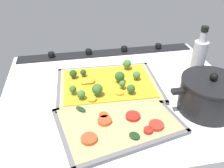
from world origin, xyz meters
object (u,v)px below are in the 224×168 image
at_px(veggie_pizza_back, 118,121).
at_px(oil_bottle, 197,65).
at_px(baking_tray_front, 108,86).
at_px(broccoli_pizza, 108,83).
at_px(cooking_pot, 209,95).
at_px(baking_tray_back, 118,122).

relative_size(veggie_pizza_back, oil_bottle, 1.54).
relative_size(baking_tray_front, broccoli_pizza, 1.07).
height_order(veggie_pizza_back, oil_bottle, oil_bottle).
xyz_separation_m(veggie_pizza_back, oil_bottle, (-0.30, -0.13, 0.09)).
bearing_deg(cooking_pot, baking_tray_front, -32.19).
relative_size(baking_tray_front, baking_tray_back, 0.96).
height_order(broccoli_pizza, baking_tray_back, broccoli_pizza).
bearing_deg(broccoli_pizza, baking_tray_front, -121.46).
bearing_deg(oil_bottle, cooking_pot, 86.12).
bearing_deg(baking_tray_back, cooking_pot, -177.24).
xyz_separation_m(broccoli_pizza, oil_bottle, (-0.30, 0.07, 0.08)).
xyz_separation_m(baking_tray_front, baking_tray_back, (0.00, 0.19, 0.00)).
distance_m(baking_tray_back, oil_bottle, 0.34).
distance_m(broccoli_pizza, cooking_pot, 0.34).
distance_m(baking_tray_front, baking_tray_back, 0.19).
relative_size(baking_tray_front, cooking_pot, 1.48).
height_order(broccoli_pizza, oil_bottle, oil_bottle).
relative_size(broccoli_pizza, baking_tray_back, 0.90).
bearing_deg(oil_bottle, baking_tray_front, -13.20).
distance_m(baking_tray_front, cooking_pot, 0.34).
bearing_deg(oil_bottle, broccoli_pizza, -12.45).
relative_size(baking_tray_back, oil_bottle, 1.66).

